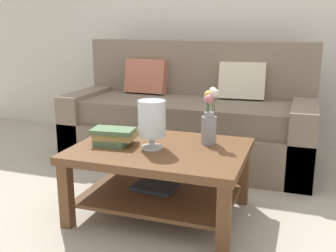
{
  "coord_description": "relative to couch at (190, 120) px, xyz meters",
  "views": [
    {
      "loc": [
        0.82,
        -2.52,
        1.22
      ],
      "look_at": [
        -0.01,
        -0.11,
        0.56
      ],
      "focal_mm": 42.72,
      "sensor_mm": 36.0,
      "label": 1
    }
  ],
  "objects": [
    {
      "name": "coffee_table",
      "position": [
        0.13,
        -1.14,
        -0.03
      ],
      "size": [
        1.08,
        0.79,
        0.46
      ],
      "color": "brown",
      "rests_on": "ground"
    },
    {
      "name": "back_wall",
      "position": [
        0.14,
        0.78,
        0.99
      ],
      "size": [
        6.4,
        0.12,
        2.7
      ],
      "primitive_type": "cube",
      "color": "beige",
      "rests_on": "ground"
    },
    {
      "name": "ground_plane",
      "position": [
        0.14,
        -0.87,
        -0.36
      ],
      "size": [
        10.0,
        10.0,
        0.0
      ],
      "primitive_type": "plane",
      "color": "#ADA393"
    },
    {
      "name": "flower_pitcher",
      "position": [
        0.4,
        -0.96,
        0.26
      ],
      "size": [
        0.11,
        0.1,
        0.37
      ],
      "color": "gray",
      "rests_on": "coffee_table"
    },
    {
      "name": "couch",
      "position": [
        0.0,
        0.0,
        0.0
      ],
      "size": [
        2.15,
        0.9,
        1.06
      ],
      "color": "#7A6B5B",
      "rests_on": "ground"
    },
    {
      "name": "book_stack_main",
      "position": [
        -0.17,
        -1.17,
        0.15
      ],
      "size": [
        0.28,
        0.22,
        0.11
      ],
      "color": "#51704C",
      "rests_on": "coffee_table"
    },
    {
      "name": "glass_hurricane_vase",
      "position": [
        0.09,
        -1.18,
        0.28
      ],
      "size": [
        0.17,
        0.17,
        0.3
      ],
      "color": "silver",
      "rests_on": "coffee_table"
    }
  ]
}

